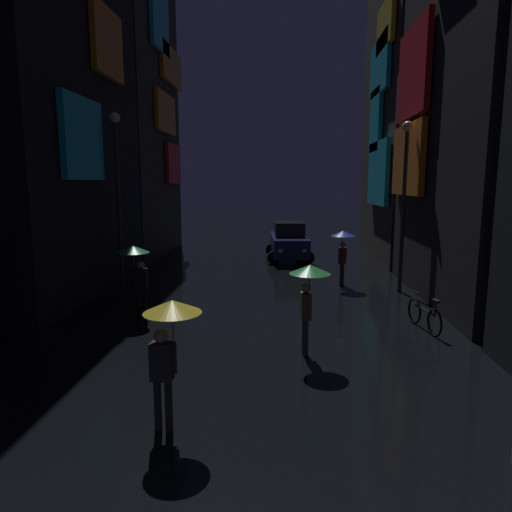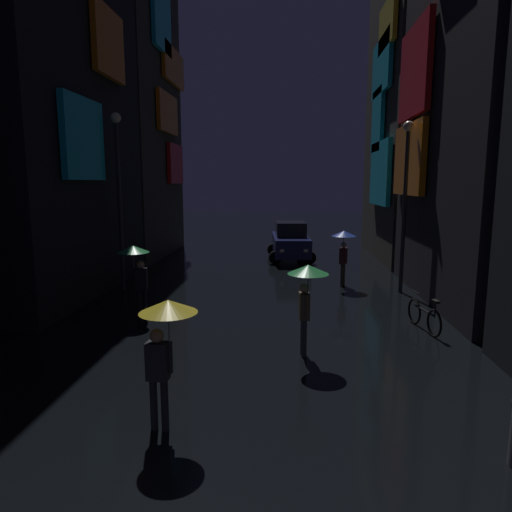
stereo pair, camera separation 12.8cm
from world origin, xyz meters
name	(u,v)px [view 1 (the left image)]	position (x,y,z in m)	size (l,w,h in m)	color
building_left_mid	(35,65)	(-7.49, 13.40, 7.73)	(4.25, 8.81, 15.45)	black
building_left_far	(123,103)	(-7.47, 21.82, 7.89)	(4.25, 7.62, 15.75)	#33302D
building_right_mid	(500,71)	(7.48, 13.25, 7.29)	(4.25, 8.47, 14.58)	black
building_right_far	(417,113)	(7.47, 22.25, 7.33)	(4.25, 8.53, 14.66)	#33302D
pedestrian_near_crossing_green	(136,261)	(-3.34, 10.46, 1.67)	(0.90, 0.90, 2.12)	black
pedestrian_midstreet_left_green	(308,284)	(1.41, 7.78, 1.67)	(0.90, 0.90, 2.12)	#2D2D38
pedestrian_foreground_left_blue	(343,243)	(3.03, 14.94, 1.67)	(0.90, 0.90, 2.12)	#38332D
pedestrian_foreground_right_yellow	(169,329)	(-0.88, 4.57, 1.67)	(0.90, 0.90, 2.12)	black
bicycle_parked_at_storefront	(424,316)	(4.60, 9.90, 0.39)	(0.40, 1.80, 0.96)	black
car_distant	(289,242)	(1.08, 20.84, 0.93)	(2.47, 4.25, 1.92)	navy
streetlamp_left_far	(118,183)	(-5.00, 13.81, 3.85)	(0.36, 0.36, 6.26)	#2D2D33
streetlamp_right_far	(404,188)	(5.00, 14.19, 3.68)	(0.36, 0.36, 5.94)	#2D2D33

